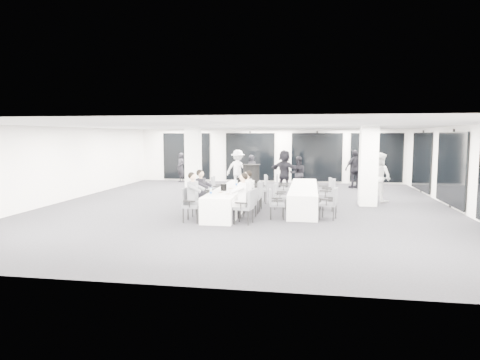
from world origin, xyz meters
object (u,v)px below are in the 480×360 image
Objects in this scene: chair_main_left_fourth at (210,193)px; standing_guest_g at (181,166)px; chair_side_right_near at (331,201)px; chair_main_right_second at (251,201)px; chair_main_right_fourth at (258,193)px; ice_bucket_near at (224,187)px; standing_guest_h at (380,174)px; cocktail_table at (251,177)px; chair_side_left_near at (274,202)px; chair_side_right_far at (327,189)px; chair_main_left_near at (189,203)px; chair_main_left_mid at (205,194)px; chair_main_right_far at (262,187)px; standing_guest_d at (355,167)px; ice_bucket_far at (239,180)px; chair_main_left_far at (217,188)px; chair_main_right_mid at (255,195)px; chair_main_right_near at (247,205)px; banquet_table_side at (304,197)px; chair_main_left_second at (198,199)px; chair_side_left_mid at (279,195)px; standing_guest_b at (298,171)px; standing_guest_f at (285,167)px; standing_guest_c at (238,166)px; standing_guest_a at (252,169)px; banquet_table_main at (231,199)px; chair_side_right_mid at (329,193)px; chair_side_left_far at (281,187)px.

chair_main_left_fourth is 0.49× the size of standing_guest_g.
chair_main_right_second is at bearing 109.09° from chair_side_right_near.
ice_bucket_near is (-0.92, -1.27, 0.34)m from chair_main_right_fourth.
ice_bucket_near is (-5.26, -3.54, -0.18)m from standing_guest_h.
standing_guest_h reaches higher than ice_bucket_near.
chair_main_right_fourth is (0.88, -4.73, -0.07)m from cocktail_table.
chair_side_right_far is at bearing 146.43° from chair_side_left_near.
chair_main_left_mid reaches higher than chair_main_left_near.
chair_main_right_far is at bearing 89.08° from chair_side_right_far.
cocktail_table is 0.57× the size of standing_guest_d.
standing_guest_d is at bearing -26.62° from chair_side_right_far.
cocktail_table is 3.96m from ice_bucket_far.
chair_main_right_mid reaches higher than chair_main_left_far.
standing_guest_g reaches higher than chair_main_right_near.
chair_side_left_near reaches higher than chair_main_left_fourth.
chair_main_left_second reaches higher than banquet_table_side.
chair_side_left_mid is 3.89× the size of ice_bucket_near.
chair_main_left_near is at bearing 125.63° from chair_side_right_far.
chair_side_right_near is 3.93m from ice_bucket_far.
chair_main_right_fourth is 0.53× the size of standing_guest_b.
standing_guest_f reaches higher than chair_side_right_near.
chair_main_left_second reaches higher than chair_main_right_second.
standing_guest_a is at bearing -137.41° from standing_guest_c.
chair_side_right_far is at bearing 40.19° from ice_bucket_near.
banquet_table_main is 4.79× the size of chair_side_right_mid.
cocktail_table is 4.97m from standing_guest_d.
standing_guest_h is (9.36, -5.20, 0.15)m from standing_guest_g.
chair_main_left_near is at bearing 5.93° from chair_main_left_mid.
cocktail_table is 1.14× the size of chair_side_left_far.
ice_bucket_far is (-0.78, 2.53, 0.35)m from chair_main_right_second.
chair_main_right_far reaches higher than ice_bucket_far.
ice_bucket_near is at bearing 114.90° from chair_main_right_mid.
chair_side_right_far is at bearing 90.40° from chair_side_left_far.
chair_side_left_mid is at bearing 32.41° from standing_guest_d.
chair_side_right_mid reaches higher than chair_main_right_far.
ice_bucket_near is at bearing -23.68° from standing_guest_g.
chair_main_right_fourth is 1.16m from ice_bucket_far.
ice_bucket_near is (0.74, 0.40, 0.33)m from chair_main_left_second.
chair_main_left_far is 4.32× the size of ice_bucket_near.
chair_main_left_near is (-0.78, -7.30, -0.04)m from cocktail_table.
chair_main_right_far is (0.89, -3.58, -0.01)m from cocktail_table.
standing_guest_g is at bearing 132.90° from banquet_table_side.
chair_main_right_mid is 1.10× the size of chair_side_right_far.
ice_bucket_near reaches higher than chair_side_right_far.
chair_main_right_mid is at bearing -64.00° from ice_bucket_far.
standing_guest_h is at bearing 33.92° from ice_bucket_near.
banquet_table_main is at bearing 106.90° from chair_side_right_mid.
chair_side_right_mid reaches higher than chair_side_left_mid.
cocktail_table is 5.76m from chair_side_right_mid.
chair_side_right_mid is (4.04, 0.70, 0.03)m from chair_main_left_mid.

